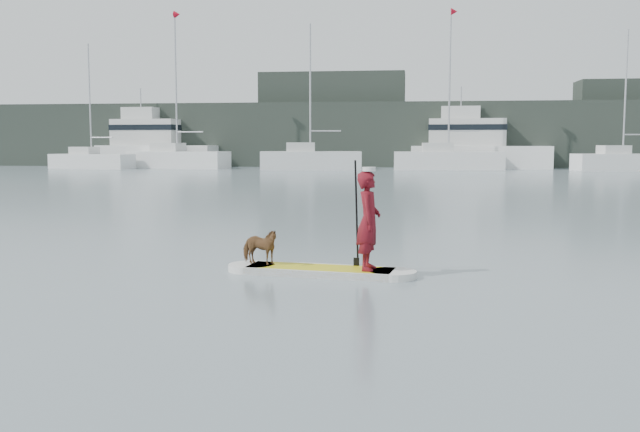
# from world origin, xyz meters

# --- Properties ---
(ground) EXTENTS (140.00, 140.00, 0.00)m
(ground) POSITION_xyz_m (0.00, 0.00, 0.00)
(ground) COLOR slate
(ground) RESTS_ON ground
(paddleboard) EXTENTS (3.27, 1.15, 0.12)m
(paddleboard) POSITION_xyz_m (-3.70, -3.90, 0.06)
(paddleboard) COLOR gold
(paddleboard) RESTS_ON ground
(paddler) EXTENTS (0.43, 0.62, 1.65)m
(paddler) POSITION_xyz_m (-2.87, -4.02, 0.94)
(paddler) COLOR maroon
(paddler) RESTS_ON paddleboard
(white_cap) EXTENTS (0.22, 0.22, 0.07)m
(white_cap) POSITION_xyz_m (-2.87, -4.02, 1.80)
(white_cap) COLOR silver
(white_cap) RESTS_ON paddler
(dog) EXTENTS (0.81, 0.55, 0.63)m
(dog) POSITION_xyz_m (-4.79, -3.75, 0.43)
(dog) COLOR brown
(dog) RESTS_ON paddleboard
(paddle) EXTENTS (0.10, 0.30, 2.00)m
(paddle) POSITION_xyz_m (-3.10, -3.65, 0.80)
(paddle) COLOR black
(paddle) RESTS_ON ground
(sailboat_a) EXTENTS (7.73, 3.73, 10.76)m
(sailboat_a) POSITION_xyz_m (-30.16, 43.70, 0.75)
(sailboat_a) COLOR white
(sailboat_a) RESTS_ON ground
(sailboat_b) EXTENTS (9.53, 4.40, 13.63)m
(sailboat_b) POSITION_xyz_m (-22.94, 45.35, 0.95)
(sailboat_b) COLOR white
(sailboat_b) RESTS_ON ground
(sailboat_c) EXTENTS (8.83, 4.29, 12.15)m
(sailboat_c) POSITION_xyz_m (-10.88, 44.32, 0.90)
(sailboat_c) COLOR white
(sailboat_c) RESTS_ON ground
(sailboat_d) EXTENTS (9.12, 3.16, 13.28)m
(sailboat_d) POSITION_xyz_m (0.71, 45.01, 0.95)
(sailboat_d) COLOR white
(sailboat_d) RESTS_ON ground
(sailboat_e) EXTENTS (8.11, 3.91, 11.27)m
(sailboat_e) POSITION_xyz_m (14.68, 44.86, 0.81)
(sailboat_e) COLOR white
(sailboat_e) RESTS_ON ground
(motor_yacht_a) EXTENTS (12.28, 4.69, 7.21)m
(motor_yacht_a) POSITION_xyz_m (3.28, 48.93, 2.03)
(motor_yacht_a) COLOR white
(motor_yacht_a) RESTS_ON ground
(motor_yacht_b) EXTENTS (11.37, 4.53, 7.35)m
(motor_yacht_b) POSITION_xyz_m (-26.53, 49.28, 2.07)
(motor_yacht_b) COLOR white
(motor_yacht_b) RESTS_ON ground
(shore_mass) EXTENTS (90.00, 6.00, 6.00)m
(shore_mass) POSITION_xyz_m (0.00, 53.00, 3.00)
(shore_mass) COLOR #212A24
(shore_mass) RESTS_ON ground
(shore_building_west) EXTENTS (14.00, 4.00, 9.00)m
(shore_building_west) POSITION_xyz_m (-10.00, 54.00, 4.50)
(shore_building_west) COLOR #212A24
(shore_building_west) RESTS_ON ground
(shore_building_east) EXTENTS (10.00, 4.00, 8.00)m
(shore_building_east) POSITION_xyz_m (18.00, 54.00, 4.00)
(shore_building_east) COLOR #212A24
(shore_building_east) RESTS_ON ground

